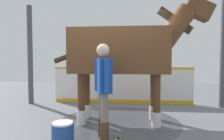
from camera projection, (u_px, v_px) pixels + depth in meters
ground_plane at (108, 126)px, 4.21m from camera, size 16.00×16.00×0.02m
wet_patch at (119, 121)px, 4.48m from camera, size 2.77×2.77×0.00m
barrier_wall at (122, 86)px, 6.38m from camera, size 0.10×4.48×1.18m
roof_post_near at (223, 54)px, 5.73m from camera, size 0.16×0.16×3.14m
roof_post_far at (30, 55)px, 6.29m from camera, size 0.16×0.16×3.14m
horse at (125, 52)px, 4.38m from camera, size 0.98×3.54×2.78m
handler at (103, 84)px, 3.47m from camera, size 0.64×0.37×1.69m
wash_bucket at (63, 132)px, 3.33m from camera, size 0.38×0.38×0.35m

